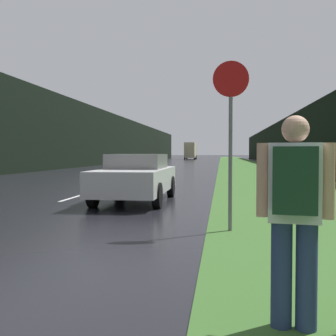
{
  "coord_description": "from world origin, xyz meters",
  "views": [
    {
      "loc": [
        4.73,
        -0.04,
        1.44
      ],
      "look_at": [
        2.78,
        15.42,
        0.88
      ],
      "focal_mm": 45.0,
      "sensor_mm": 36.0,
      "label": 1
    }
  ],
  "objects_px": {
    "car_passing_near": "(136,177)",
    "delivery_truck": "(191,151)",
    "hitchhiker_with_backpack": "(295,208)",
    "stop_sign": "(231,129)"
  },
  "relations": [
    {
      "from": "car_passing_near",
      "to": "delivery_truck",
      "type": "height_order",
      "value": "delivery_truck"
    },
    {
      "from": "delivery_truck",
      "to": "hitchhiker_with_backpack",
      "type": "bearing_deg",
      "value": -85.35
    },
    {
      "from": "hitchhiker_with_backpack",
      "to": "car_passing_near",
      "type": "distance_m",
      "value": 9.35
    },
    {
      "from": "stop_sign",
      "to": "hitchhiker_with_backpack",
      "type": "distance_m",
      "value": 4.41
    },
    {
      "from": "stop_sign",
      "to": "car_passing_near",
      "type": "xyz_separation_m",
      "value": [
        -2.66,
        4.52,
        -1.14
      ]
    },
    {
      "from": "stop_sign",
      "to": "car_passing_near",
      "type": "relative_size",
      "value": 0.65
    },
    {
      "from": "car_passing_near",
      "to": "delivery_truck",
      "type": "distance_m",
      "value": 84.08
    },
    {
      "from": "delivery_truck",
      "to": "car_passing_near",
      "type": "bearing_deg",
      "value": -86.95
    },
    {
      "from": "car_passing_near",
      "to": "delivery_truck",
      "type": "bearing_deg",
      "value": -86.95
    },
    {
      "from": "stop_sign",
      "to": "delivery_truck",
      "type": "distance_m",
      "value": 88.76
    }
  ]
}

